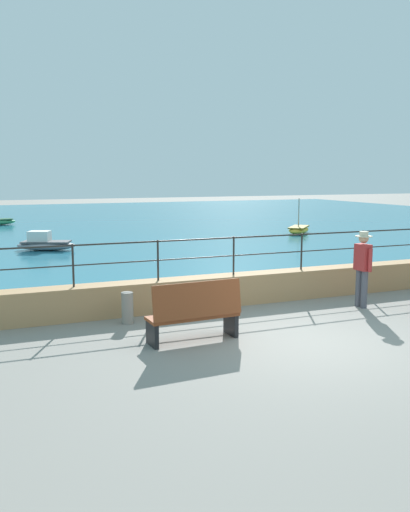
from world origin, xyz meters
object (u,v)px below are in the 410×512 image
at_px(boat_5, 299,230).
at_px(bollard, 127,308).
at_px(bench_main, 195,312).
at_px(boat_3, 45,243).
at_px(person_walking, 362,265).

bearing_deg(boat_5, bollard, -133.11).
bearing_deg(bollard, bench_main, -63.48).
distance_m(boat_3, boat_5, 12.62).
relative_size(person_walking, bollard, 2.69).
height_order(bench_main, bollard, bench_main).
distance_m(bollard, boat_3, 11.42).
bearing_deg(bench_main, boat_5, 52.36).
bearing_deg(boat_3, bench_main, -84.38).
relative_size(person_walking, boat_5, 0.76).
bearing_deg(bollard, boat_5, 46.89).
xyz_separation_m(bench_main, boat_5, (11.24, 14.57, -0.30)).
xyz_separation_m(bench_main, person_walking, (4.48, 1.00, 0.42)).
height_order(bench_main, boat_5, boat_5).
bearing_deg(person_walking, boat_5, 63.51).
distance_m(bench_main, bollard, 1.88).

